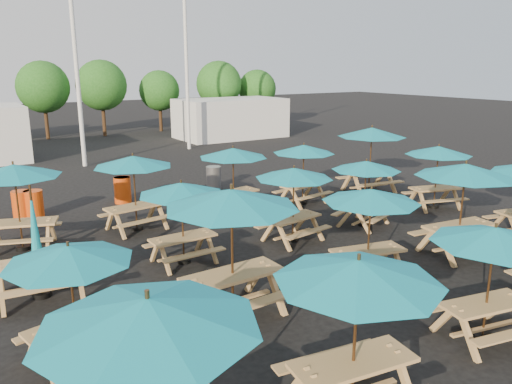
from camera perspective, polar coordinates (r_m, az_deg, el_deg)
ground at (r=14.00m, az=3.29°, el=-5.65°), size 120.00×120.00×0.00m
picnic_unit_0 at (r=5.54m, az=-12.16°, el=-14.35°), size 2.92×2.92×2.44m
picnic_unit_1 at (r=8.51m, az=-20.58°, el=-7.24°), size 2.46×2.46×2.03m
picnic_unit_2 at (r=11.37m, az=-23.73°, el=-6.31°), size 2.05×1.82×2.44m
picnic_unit_3 at (r=14.22m, az=-25.91°, el=1.80°), size 3.02×3.02×2.33m
picnic_unit_4 at (r=6.89m, az=11.57°, el=-9.61°), size 2.61×2.61×2.29m
picnic_unit_5 at (r=9.34m, az=-2.81°, el=-1.41°), size 2.67×2.67×2.56m
picnic_unit_6 at (r=12.10m, az=-8.52°, el=-0.03°), size 2.15×2.15×2.06m
picnic_unit_7 at (r=14.88m, az=-13.86°, el=3.06°), size 2.58×2.58×2.26m
picnic_unit_8 at (r=9.46m, az=25.58°, el=-5.05°), size 2.52×2.52×2.12m
picnic_unit_9 at (r=11.31m, az=13.00°, el=-0.87°), size 2.59×2.59×2.15m
picnic_unit_10 at (r=13.54m, az=4.35°, el=1.77°), size 2.42×2.42×2.10m
picnic_unit_11 at (r=16.15m, az=-2.64°, el=4.15°), size 2.60×2.60×2.21m
picnic_unit_13 at (r=13.49m, az=22.78°, el=1.85°), size 2.74×2.74×2.42m
picnic_unit_14 at (r=15.23m, az=12.47°, el=2.62°), size 2.62×2.62×2.03m
picnic_unit_15 at (r=17.42m, az=5.48°, el=4.59°), size 2.44×2.44×2.12m
picnic_unit_18 at (r=17.87m, az=20.12°, el=4.15°), size 2.73×2.73×2.16m
picnic_unit_19 at (r=19.42m, az=13.08°, el=6.34°), size 2.91×2.91×2.52m
waste_bin_0 at (r=17.47m, az=-25.18°, el=-1.37°), size 0.58×0.58×0.93m
waste_bin_1 at (r=17.35m, az=-24.03°, el=-1.35°), size 0.58×0.58×0.93m
waste_bin_2 at (r=18.38m, az=-14.99°, el=0.24°), size 0.58×0.58×0.93m
waste_bin_3 at (r=18.36m, az=-15.02°, el=0.22°), size 0.58×0.58×0.93m
waste_bin_4 at (r=19.69m, az=-4.86°, el=1.59°), size 0.58×0.58×0.93m
mast_0 at (r=25.37m, az=-20.08°, el=16.23°), size 0.20×0.20×12.00m
mast_1 at (r=29.37m, az=-8.03°, el=16.54°), size 0.20×0.20×12.00m
event_tent_1 at (r=34.23m, az=-2.93°, el=8.43°), size 7.00×4.00×2.60m
tree_3 at (r=35.92m, az=-23.17°, el=10.97°), size 3.36×3.36×5.09m
tree_4 at (r=36.26m, az=-17.26°, el=11.57°), size 3.41×3.41×5.17m
tree_5 at (r=38.04m, az=-10.98°, el=11.30°), size 2.94×2.94×4.45m
tree_6 at (r=38.09m, az=-4.26°, el=12.21°), size 3.38×3.38×5.13m
tree_7 at (r=39.84m, az=0.13°, el=11.71°), size 2.95×2.95×4.48m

